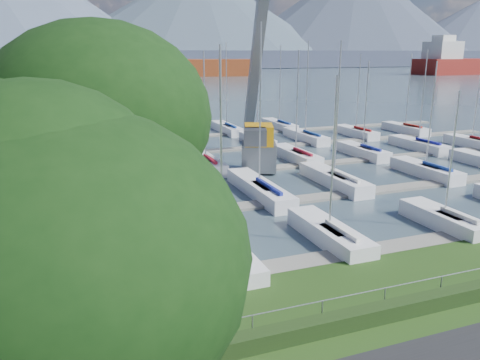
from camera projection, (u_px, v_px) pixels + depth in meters
name	position (u px, v px, depth m)	size (l,w,h in m)	color
water	(80.00, 73.00, 254.13)	(800.00, 540.00, 0.20)	#3D4F5A
hedge	(348.00, 320.00, 18.71)	(80.00, 0.70, 0.70)	#1F3413
fence	(344.00, 296.00, 18.85)	(0.04, 0.04, 80.00)	gray
foothill	(75.00, 60.00, 315.67)	(900.00, 80.00, 12.00)	#40485E
mountains	(77.00, 6.00, 374.83)	(1190.00, 360.00, 115.00)	#3C4A58
docks	(186.00, 176.00, 42.71)	(90.00, 41.60, 0.25)	slate
tree	(60.00, 213.00, 7.83)	(6.39, 8.61, 11.72)	black
crane	(258.00, 111.00, 44.37)	(5.85, 13.49, 22.35)	slate
cargo_ship_mid	(134.00, 68.00, 219.61)	(104.96, 35.20, 21.50)	brown
cargo_ship_east	(474.00, 66.00, 245.42)	(75.10, 18.35, 21.50)	maroon
sailboat_fleet	(159.00, 112.00, 43.34)	(75.88, 49.60, 13.41)	white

